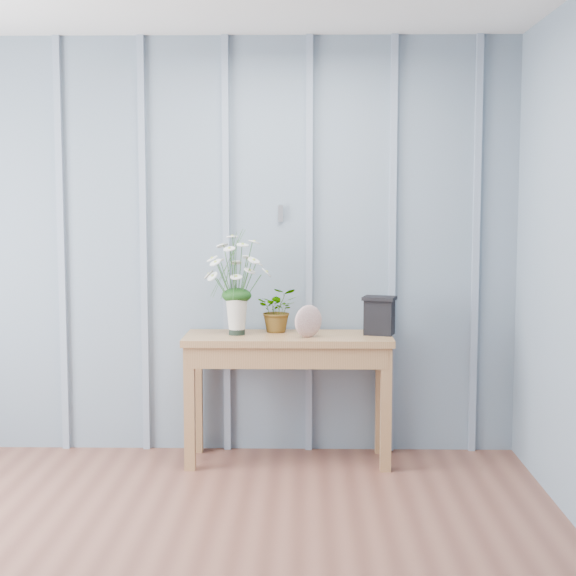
{
  "coord_description": "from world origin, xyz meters",
  "views": [
    {
      "loc": [
        0.73,
        -3.06,
        1.54
      ],
      "look_at": [
        0.63,
        1.94,
        1.03
      ],
      "focal_mm": 55.0,
      "sensor_mm": 36.0,
      "label": 1
    }
  ],
  "objects_px": {
    "daisy_vase": "(237,271)",
    "felt_disc_vessel": "(308,321)",
    "sideboard": "(288,354)",
    "carved_box": "(379,315)"
  },
  "relations": [
    {
      "from": "sideboard",
      "to": "daisy_vase",
      "type": "distance_m",
      "value": 0.57
    },
    {
      "from": "daisy_vase",
      "to": "carved_box",
      "type": "relative_size",
      "value": 2.65
    },
    {
      "from": "sideboard",
      "to": "felt_disc_vessel",
      "type": "bearing_deg",
      "value": -36.93
    },
    {
      "from": "felt_disc_vessel",
      "to": "carved_box",
      "type": "height_order",
      "value": "carved_box"
    },
    {
      "from": "daisy_vase",
      "to": "felt_disc_vessel",
      "type": "height_order",
      "value": "daisy_vase"
    },
    {
      "from": "daisy_vase",
      "to": "felt_disc_vessel",
      "type": "distance_m",
      "value": 0.51
    },
    {
      "from": "daisy_vase",
      "to": "carved_box",
      "type": "distance_m",
      "value": 0.87
    },
    {
      "from": "felt_disc_vessel",
      "to": "carved_box",
      "type": "distance_m",
      "value": 0.43
    },
    {
      "from": "sideboard",
      "to": "carved_box",
      "type": "height_order",
      "value": "carved_box"
    },
    {
      "from": "daisy_vase",
      "to": "felt_disc_vessel",
      "type": "xyz_separation_m",
      "value": [
        0.42,
        -0.1,
        -0.28
      ]
    }
  ]
}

